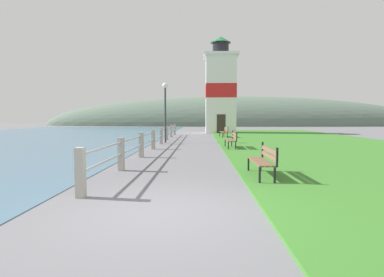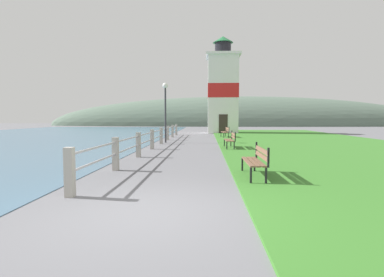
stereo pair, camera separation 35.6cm
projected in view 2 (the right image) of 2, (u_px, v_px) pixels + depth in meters
ground_plane at (143, 213)px, 5.25m from camera, size 160.00×160.00×0.00m
grass_verge at (315, 144)px, 18.53m from camera, size 12.00×41.14×0.06m
seawall_railing at (157, 136)px, 17.40m from camera, size 0.18×22.49×1.05m
park_bench_near at (256, 159)px, 8.19m from camera, size 0.48×1.77×0.94m
park_bench_midway at (231, 139)px, 15.99m from camera, size 0.49×1.80×0.94m
park_bench_far at (226, 131)px, 24.77m from camera, size 0.61×1.87×0.94m
lighthouse at (223, 90)px, 32.28m from camera, size 3.62×3.62×10.32m
lamp_post at (165, 101)px, 19.78m from camera, size 0.36×0.36×3.96m
distant_hillside at (240, 126)px, 62.08m from camera, size 80.00×16.00×12.00m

